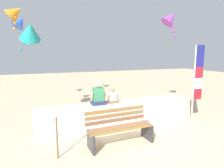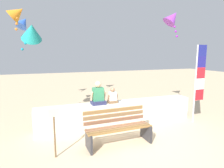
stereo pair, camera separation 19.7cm
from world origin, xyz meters
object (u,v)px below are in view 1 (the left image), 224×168
(flag_banner, at_px, (197,77))
(kite_teal, at_px, (30,32))
(kite_blue, at_px, (20,22))
(sign_post, at_px, (57,129))
(person_child, at_px, (113,97))
(person_adult, at_px, (98,95))
(kite_orange, at_px, (15,12))
(kite_purple, at_px, (170,18))
(park_bench, at_px, (119,128))

(flag_banner, xyz_separation_m, kite_teal, (-5.11, 1.75, 1.46))
(kite_blue, bearing_deg, sign_post, -80.37)
(person_child, relative_size, kite_blue, 0.55)
(person_adult, bearing_deg, kite_teal, 147.92)
(person_adult, relative_size, person_child, 1.46)
(kite_blue, distance_m, kite_orange, 2.02)
(flag_banner, bearing_deg, kite_purple, 96.61)
(person_adult, xyz_separation_m, kite_blue, (-2.20, 3.48, 2.55))
(person_adult, bearing_deg, person_child, 0.03)
(park_bench, relative_size, person_adult, 2.39)
(person_child, height_order, kite_purple, kite_purple)
(flag_banner, distance_m, kite_blue, 7.16)
(park_bench, relative_size, kite_blue, 1.91)
(park_bench, xyz_separation_m, person_child, (0.29, 1.16, 0.55))
(park_bench, relative_size, person_child, 3.49)
(kite_purple, bearing_deg, sign_post, -156.11)
(person_child, distance_m, sign_post, 2.29)
(flag_banner, xyz_separation_m, kite_blue, (-5.49, 4.09, 2.07))
(kite_orange, xyz_separation_m, kite_teal, (0.40, -0.32, -0.60))
(sign_post, bearing_deg, kite_teal, 99.98)
(kite_orange, distance_m, kite_teal, 0.79)
(kite_blue, relative_size, kite_purple, 0.82)
(kite_orange, bearing_deg, sign_post, -73.38)
(kite_blue, bearing_deg, kite_purple, -27.47)
(person_adult, height_order, kite_orange, kite_orange)
(sign_post, bearing_deg, kite_orange, 106.62)
(person_child, height_order, kite_blue, kite_blue)
(kite_purple, bearing_deg, kite_orange, 171.96)
(kite_teal, relative_size, kite_purple, 0.89)
(person_child, distance_m, kite_purple, 3.85)
(park_bench, height_order, sign_post, sign_post)
(person_adult, bearing_deg, kite_purple, 12.61)
(person_adult, distance_m, kite_orange, 3.66)
(park_bench, height_order, kite_purple, kite_purple)
(kite_purple, bearing_deg, park_bench, -147.81)
(kite_teal, bearing_deg, sign_post, -80.02)
(person_adult, distance_m, kite_teal, 2.88)
(person_adult, height_order, kite_purple, kite_purple)
(person_child, relative_size, kite_purple, 0.45)
(flag_banner, relative_size, kite_orange, 2.89)
(person_adult, xyz_separation_m, flag_banner, (3.30, -0.61, 0.48))
(person_child, bearing_deg, kite_teal, 153.58)
(person_adult, xyz_separation_m, person_child, (0.47, 0.00, -0.09))
(kite_purple, bearing_deg, kite_teal, 175.00)
(person_adult, relative_size, sign_post, 0.64)
(park_bench, distance_m, flag_banner, 3.35)
(sign_post, bearing_deg, kite_purple, 23.89)
(kite_blue, bearing_deg, person_adult, -57.74)
(park_bench, distance_m, kite_teal, 3.98)
(kite_blue, relative_size, kite_orange, 1.01)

